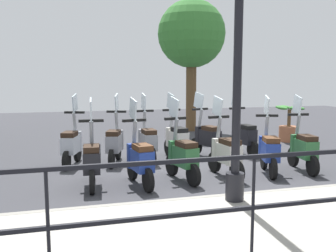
# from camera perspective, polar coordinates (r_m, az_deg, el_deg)

# --- Properties ---
(ground_plane) EXTENTS (28.00, 28.00, 0.00)m
(ground_plane) POSITION_cam_1_polar(r_m,az_deg,el_deg) (7.81, 3.95, -6.62)
(ground_plane) COLOR #38383D
(promenade_walkway) EXTENTS (2.20, 20.00, 0.15)m
(promenade_walkway) POSITION_cam_1_polar(r_m,az_deg,el_deg) (5.06, 16.07, -14.02)
(promenade_walkway) COLOR #A39E93
(promenade_walkway) RESTS_ON ground_plane
(lamp_post_near) EXTENTS (0.26, 0.90, 4.70)m
(lamp_post_near) POSITION_cam_1_polar(r_m,az_deg,el_deg) (5.28, 10.61, 11.13)
(lamp_post_near) COLOR black
(lamp_post_near) RESTS_ON promenade_walkway
(tree_distant) EXTENTS (2.33, 2.33, 4.54)m
(tree_distant) POSITION_cam_1_polar(r_m,az_deg,el_deg) (13.26, 3.61, 13.64)
(tree_distant) COLOR brown
(tree_distant) RESTS_ON ground_plane
(potted_palm) EXTENTS (1.06, 0.66, 1.05)m
(potted_palm) POSITION_cam_1_polar(r_m,az_deg,el_deg) (11.61, 17.92, -0.07)
(potted_palm) COLOR #9E5B3D
(potted_palm) RESTS_ON ground_plane
(scooter_near_0) EXTENTS (1.23, 0.45, 1.54)m
(scooter_near_0) POSITION_cam_1_polar(r_m,az_deg,el_deg) (8.04, 19.90, -3.13)
(scooter_near_0) COLOR black
(scooter_near_0) RESTS_ON ground_plane
(scooter_near_1) EXTENTS (1.20, 0.55, 1.54)m
(scooter_near_1) POSITION_cam_1_polar(r_m,az_deg,el_deg) (7.61, 15.12, -3.52)
(scooter_near_1) COLOR black
(scooter_near_1) RESTS_ON ground_plane
(scooter_near_2) EXTENTS (1.23, 0.45, 1.54)m
(scooter_near_2) POSITION_cam_1_polar(r_m,az_deg,el_deg) (7.20, 8.77, -3.97)
(scooter_near_2) COLOR black
(scooter_near_2) RESTS_ON ground_plane
(scooter_near_3) EXTENTS (1.22, 0.49, 1.54)m
(scooter_near_3) POSITION_cam_1_polar(r_m,az_deg,el_deg) (6.87, 2.19, -4.45)
(scooter_near_3) COLOR black
(scooter_near_3) RESTS_ON ground_plane
(scooter_near_4) EXTENTS (1.23, 0.46, 1.54)m
(scooter_near_4) POSITION_cam_1_polar(r_m,az_deg,el_deg) (6.58, -4.33, -5.00)
(scooter_near_4) COLOR black
(scooter_near_4) RESTS_ON ground_plane
(scooter_near_5) EXTENTS (1.23, 0.44, 1.54)m
(scooter_near_5) POSITION_cam_1_polar(r_m,az_deg,el_deg) (6.61, -11.52, -5.06)
(scooter_near_5) COLOR black
(scooter_near_5) RESTS_ON ground_plane
(scooter_far_0) EXTENTS (1.23, 0.47, 1.54)m
(scooter_far_0) POSITION_cam_1_polar(r_m,az_deg,el_deg) (9.29, 11.39, -1.44)
(scooter_far_0) COLOR black
(scooter_far_0) RESTS_ON ground_plane
(scooter_far_1) EXTENTS (1.20, 0.55, 1.54)m
(scooter_far_1) POSITION_cam_1_polar(r_m,az_deg,el_deg) (8.93, 5.95, -1.69)
(scooter_far_1) COLOR black
(scooter_far_1) RESTS_ON ground_plane
(scooter_far_2) EXTENTS (1.23, 0.47, 1.54)m
(scooter_far_2) POSITION_cam_1_polar(r_m,az_deg,el_deg) (8.65, 1.31, -1.94)
(scooter_far_2) COLOR black
(scooter_far_2) RESTS_ON ground_plane
(scooter_far_3) EXTENTS (1.23, 0.44, 1.54)m
(scooter_far_3) POSITION_cam_1_polar(r_m,az_deg,el_deg) (8.39, -3.16, -2.25)
(scooter_far_3) COLOR black
(scooter_far_3) RESTS_ON ground_plane
(scooter_far_4) EXTENTS (1.20, 0.55, 1.54)m
(scooter_far_4) POSITION_cam_1_polar(r_m,az_deg,el_deg) (8.28, -8.12, -2.46)
(scooter_far_4) COLOR black
(scooter_far_4) RESTS_ON ground_plane
(scooter_far_5) EXTENTS (1.20, 0.54, 1.54)m
(scooter_far_5) POSITION_cam_1_polar(r_m,az_deg,el_deg) (8.27, -14.45, -2.62)
(scooter_far_5) COLOR black
(scooter_far_5) RESTS_ON ground_plane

